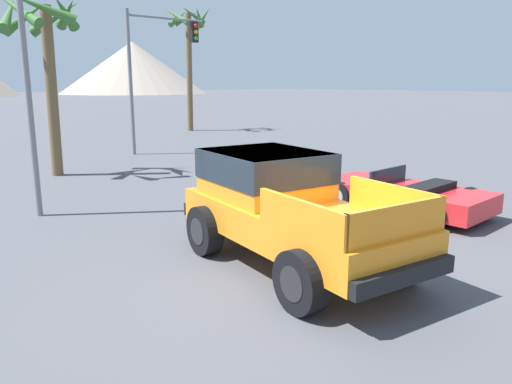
# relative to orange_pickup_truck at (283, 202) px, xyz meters

# --- Properties ---
(ground_plane) EXTENTS (320.00, 320.00, 0.00)m
(ground_plane) POSITION_rel_orange_pickup_truck_xyz_m (-0.07, -0.73, -1.08)
(ground_plane) COLOR #4C4C51
(orange_pickup_truck) EXTENTS (2.81, 5.08, 1.90)m
(orange_pickup_truck) POSITION_rel_orange_pickup_truck_xyz_m (0.00, 0.00, 0.00)
(orange_pickup_truck) COLOR orange
(orange_pickup_truck) RESTS_ON ground_plane
(red_convertible_car) EXTENTS (2.09, 4.07, 1.02)m
(red_convertible_car) POSITION_rel_orange_pickup_truck_xyz_m (4.60, 0.51, -0.66)
(red_convertible_car) COLOR red
(red_convertible_car) RESTS_ON ground_plane
(traffic_light_crosswalk) EXTENTS (3.84, 0.38, 6.07)m
(traffic_light_crosswalk) POSITION_rel_orange_pickup_truck_xyz_m (5.84, 13.81, 3.15)
(traffic_light_crosswalk) COLOR slate
(traffic_light_crosswalk) RESTS_ON ground_plane
(palm_tree_tall) EXTENTS (2.83, 2.59, 7.69)m
(palm_tree_tall) POSITION_rel_orange_pickup_truck_xyz_m (12.42, 21.27, 4.70)
(palm_tree_tall) COLOR brown
(palm_tree_tall) RESTS_ON ground_plane
(palm_tree_short) EXTENTS (2.95, 2.92, 5.89)m
(palm_tree_short) POSITION_rel_orange_pickup_truck_xyz_m (-0.03, 11.02, 3.40)
(palm_tree_short) COLOR brown
(palm_tree_short) RESTS_ON ground_plane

